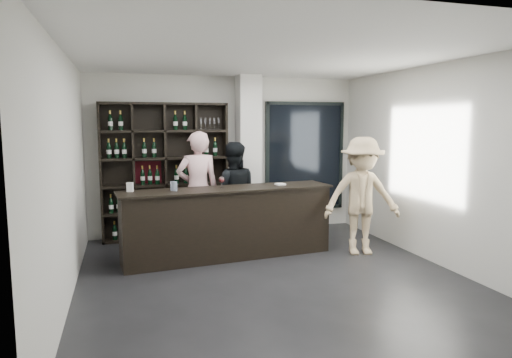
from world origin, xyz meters
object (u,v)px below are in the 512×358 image
object	(u,v)px
tasting_counter	(228,223)
customer	(362,196)
taster_black	(233,193)
taster_pink	(198,189)
wine_shelf	(165,171)

from	to	relation	value
tasting_counter	customer	distance (m)	2.12
customer	taster_black	bearing A→B (deg)	159.58
taster_black	customer	xyz separation A→B (m)	(1.79, -1.15, 0.05)
tasting_counter	taster_pink	distance (m)	0.92
wine_shelf	taster_pink	bearing A→B (deg)	-57.35
taster_pink	taster_black	size ratio (longest dim) A/B	1.10
wine_shelf	taster_black	bearing A→B (deg)	-34.25
taster_pink	customer	xyz separation A→B (m)	(2.39, -1.15, -0.04)
tasting_counter	customer	world-z (taller)	customer
tasting_counter	taster_black	bearing A→B (deg)	66.04
wine_shelf	customer	world-z (taller)	wine_shelf
tasting_counter	taster_pink	bearing A→B (deg)	108.98
customer	taster_pink	bearing A→B (deg)	166.51
tasting_counter	taster_pink	xyz separation A→B (m)	(-0.34, 0.75, 0.42)
wine_shelf	customer	size ratio (longest dim) A/B	1.30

